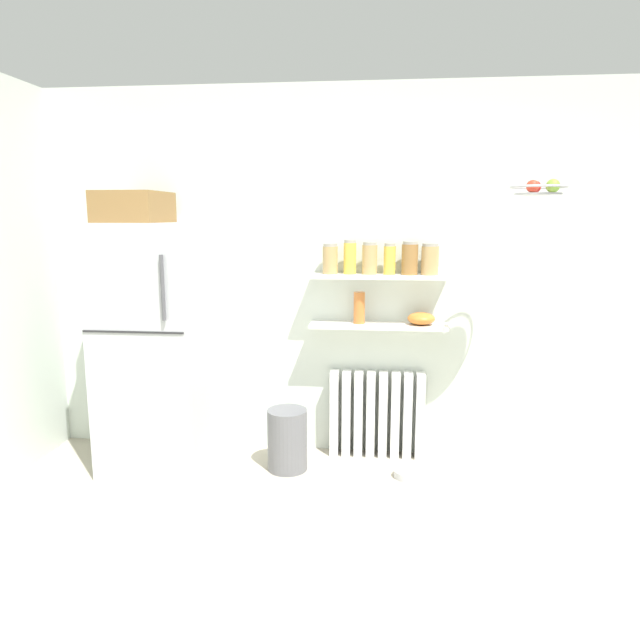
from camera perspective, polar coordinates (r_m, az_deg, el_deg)
name	(u,v)px	position (r m, az deg, el deg)	size (l,w,h in m)	color
ground_plane	(335,571)	(3.07, 1.51, -23.63)	(7.04, 7.04, 0.00)	#B2A893
back_wall	(353,275)	(4.12, 3.30, 4.49)	(7.04, 0.10, 2.60)	silver
refrigerator	(155,340)	(4.08, -16.03, -1.91)	(0.66, 0.73, 1.87)	#B7BABF
radiator	(377,414)	(4.21, 5.64, -9.27)	(0.67, 0.12, 0.62)	white
wall_shelf_lower	(378,326)	(4.00, 5.80, -0.55)	(0.95, 0.22, 0.03)	white
wall_shelf_upper	(379,276)	(3.96, 5.89, 4.33)	(0.95, 0.22, 0.03)	white
storage_jar_0	(330,259)	(3.96, 1.02, 6.06)	(0.10, 0.10, 0.21)	tan
storage_jar_1	(350,257)	(3.95, 2.98, 6.22)	(0.09, 0.09, 0.23)	yellow
storage_jar_2	(370,259)	(3.95, 4.94, 6.09)	(0.10, 0.10, 0.22)	tan
storage_jar_3	(390,259)	(3.95, 6.91, 6.00)	(0.08, 0.08, 0.21)	yellow
storage_jar_4	(410,258)	(3.95, 8.88, 6.06)	(0.11, 0.11, 0.23)	olive
storage_jar_5	(430,259)	(3.96, 10.83, 5.91)	(0.12, 0.12, 0.21)	tan
vase	(359,308)	(3.99, 3.91, 1.21)	(0.08, 0.08, 0.22)	#CC7033
shelf_bowl	(421,319)	(4.01, 10.00, 0.14)	(0.19, 0.19, 0.08)	orange
trash_bin	(287,440)	(4.01, -3.26, -11.74)	(0.27, 0.27, 0.42)	slate
pet_food_bowl	(407,474)	(4.00, 8.62, -14.81)	(0.18, 0.18, 0.05)	#B7B7BC
hanging_fruit_basket	(540,188)	(3.61, 20.92, 12.11)	(0.32, 0.32, 0.09)	#B2B2B7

